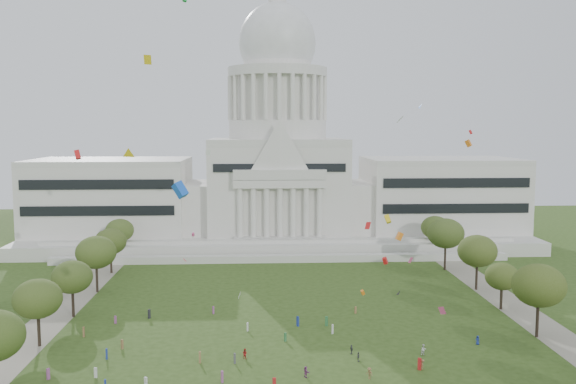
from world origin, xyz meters
TOP-DOWN VIEW (x-y plane):
  - ground at (0.00, 0.00)m, footprint 400.00×400.00m
  - capitol at (0.00, 113.59)m, footprint 160.00×64.50m
  - path_left at (-48.00, 30.00)m, footprint 8.00×160.00m
  - path_right at (48.00, 30.00)m, footprint 8.00×160.00m
  - row_tree_l_2 at (-45.04, 17.30)m, footprint 8.42×8.42m
  - row_tree_r_2 at (44.17, 17.44)m, footprint 9.55×9.55m
  - row_tree_l_3 at (-44.09, 33.92)m, footprint 8.12×8.12m
  - row_tree_r_3 at (44.40, 34.48)m, footprint 7.01×7.01m
  - row_tree_l_4 at (-44.08, 52.42)m, footprint 9.29×9.29m
  - row_tree_r_4 at (44.76, 50.04)m, footprint 9.19×9.19m
  - row_tree_l_5 at (-45.22, 71.01)m, footprint 8.33×8.33m
  - row_tree_r_5 at (43.49, 70.19)m, footprint 9.82×9.82m
  - row_tree_l_6 at (-46.87, 89.14)m, footprint 8.19×8.19m
  - row_tree_r_6 at (45.96, 88.13)m, footprint 8.42×8.42m
  - person_0 at (32.00, 14.24)m, footprint 0.90×0.93m
  - person_2 at (21.10, 9.69)m, footprint 1.08×0.86m
  - person_3 at (10.20, 0.63)m, footprint 1.22×1.24m
  - person_4 at (9.04, 10.88)m, footprint 0.76×1.05m
  - person_5 at (0.56, 1.66)m, footprint 1.33×1.74m
  - person_8 at (-8.96, 9.73)m, footprint 0.99×0.87m
  - person_9 at (19.33, 3.83)m, footprint 0.74×1.12m
  - person_10 at (9.66, 7.52)m, footprint 0.77×1.04m
  - distant_crowd at (-13.47, 13.07)m, footprint 57.98×40.49m
  - kite_swarm at (-1.95, 8.89)m, footprint 93.79×104.86m

SIDE VIEW (x-z plane):
  - ground at x=0.00m, z-range 0.00..0.00m
  - path_left at x=-48.00m, z-range 0.00..0.04m
  - path_right at x=48.00m, z-range 0.00..0.04m
  - person_9 at x=19.33m, z-range 0.00..1.59m
  - person_10 at x=9.66m, z-range 0.00..1.59m
  - person_4 at x=9.04m, z-range 0.00..1.61m
  - person_0 at x=32.00m, z-range 0.00..1.61m
  - person_8 at x=-8.96m, z-range 0.00..1.73m
  - person_5 at x=0.56m, z-range 0.00..1.75m
  - person_3 at x=10.20m, z-range 0.00..1.78m
  - distant_crowd at x=-13.47m, z-range -0.09..1.86m
  - person_2 at x=21.10m, z-range 0.00..1.93m
  - row_tree_r_3 at x=44.40m, z-range 2.09..12.07m
  - row_tree_l_3 at x=-44.09m, z-range 2.43..13.98m
  - row_tree_l_6 at x=-46.87m, z-range 2.45..14.09m
  - row_tree_l_5 at x=-45.22m, z-range 2.49..14.34m
  - row_tree_r_6 at x=45.96m, z-range 2.52..14.49m
  - row_tree_l_2 at x=-45.04m, z-range 2.52..14.49m
  - row_tree_r_4 at x=44.76m, z-range 2.76..15.82m
  - row_tree_l_4 at x=-44.08m, z-range 2.79..16.00m
  - row_tree_r_2 at x=44.17m, z-range 2.87..16.45m
  - row_tree_r_5 at x=43.49m, z-range 2.95..16.91m
  - capitol at x=0.00m, z-range -23.35..67.95m
  - kite_swarm at x=-1.95m, z-range -4.86..61.14m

